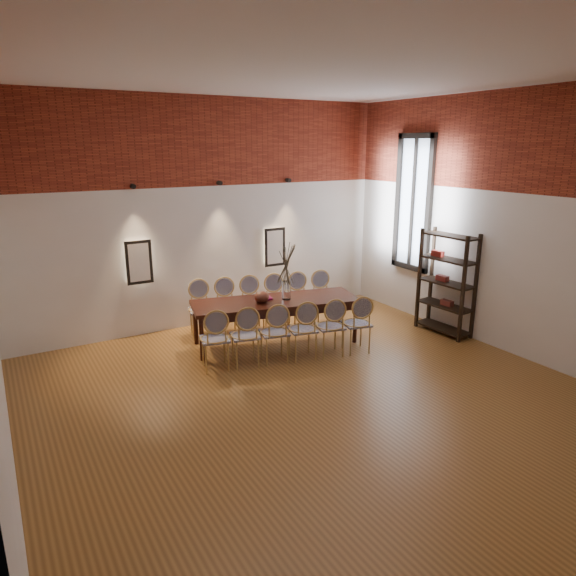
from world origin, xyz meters
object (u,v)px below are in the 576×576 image
chair_near_a (215,339)px  chair_far_e (301,301)px  chair_far_c (252,305)px  shelving_rack (446,283)px  chair_near_e (330,326)px  dining_table (276,322)px  chair_near_b (245,335)px  book (264,298)px  chair_near_f (356,323)px  chair_near_c (274,332)px  vase (286,290)px  chair_near_d (303,329)px  chair_far_f (324,298)px  chair_far_b (227,307)px  chair_far_d (277,303)px  bowl (262,297)px  chair_far_a (201,310)px

chair_near_a → chair_far_e: size_ratio=1.00×
chair_far_c → shelving_rack: shelving_rack is taller
shelving_rack → chair_near_e: bearing=171.9°
dining_table → chair_near_b: chair_near_b is taller
chair_near_b → book: bearing=58.4°
dining_table → chair_near_b: bearing=-133.4°
shelving_rack → chair_near_f: bearing=173.9°
chair_near_c → vase: size_ratio=3.13×
chair_near_b → chair_far_e: bearing=46.6°
chair_near_d → book: size_ratio=3.62×
chair_near_a → chair_far_e: 2.30m
chair_far_c → chair_far_f: size_ratio=1.00×
chair_near_f → chair_near_c: bearing=-180.0°
vase → chair_far_b: bearing=126.9°
chair_near_d → chair_far_d: (0.33, 1.39, 0.00)m
chair_far_d → chair_far_f: (0.88, -0.21, 0.00)m
chair_near_c → chair_near_e: (0.88, -0.21, 0.00)m
chair_near_c → shelving_rack: bearing=6.1°
chair_far_b → chair_far_f: bearing=180.0°
chair_near_e → chair_far_b: size_ratio=1.00×
chair_far_b → bowl: size_ratio=3.92×
chair_far_c → chair_far_d: size_ratio=1.00×
chair_near_c → chair_near_f: same height
shelving_rack → chair_near_c: bearing=169.5°
chair_far_b → bowl: bearing=119.4°
chair_near_c → chair_far_f: same height
chair_far_e → chair_far_a: bearing=0.0°
chair_near_a → bowl: bearing=37.0°
chair_far_a → bowl: size_ratio=3.92×
chair_near_a → chair_far_f: size_ratio=1.00×
vase → chair_near_c: bearing=-133.3°
chair_far_a → chair_far_b: same height
dining_table → chair_near_f: bearing=-32.4°
chair_near_c → chair_far_a: size_ratio=1.00×
chair_near_a → vase: 1.55m
dining_table → bowl: size_ratio=11.26×
chair_near_d → chair_far_a: same height
chair_far_f → chair_near_f: bearing=90.0°
chair_far_b → chair_far_c: bearing=180.0°
chair_near_a → chair_far_f: 2.67m
chair_near_a → chair_far_d: same height
chair_far_a → chair_far_c: size_ratio=1.00×
chair_far_b → chair_far_c: same height
chair_far_d → book: size_ratio=3.62×
dining_table → chair_far_f: (1.26, 0.43, 0.09)m
chair_far_e → vase: (-0.64, -0.58, 0.43)m
chair_far_d → chair_far_b: bearing=0.0°
chair_far_f → book: 1.47m
chair_near_c → dining_table: bearing=72.5°
chair_near_f → bowl: bearing=154.1°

